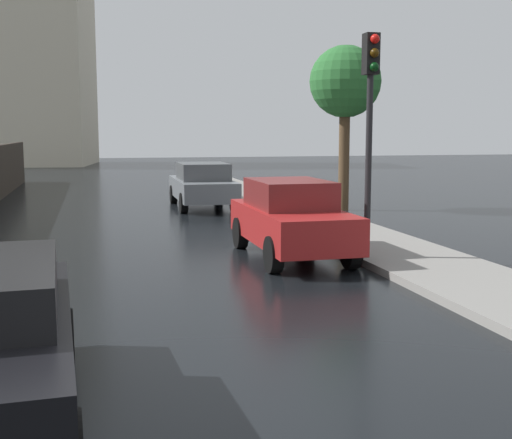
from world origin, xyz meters
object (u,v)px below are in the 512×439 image
at_px(car_red_mid_road, 291,218).
at_px(traffic_light, 370,103).
at_px(car_grey_far_ahead, 202,185).
at_px(street_tree_near, 345,84).

bearing_deg(car_red_mid_road, traffic_light, -39.52).
distance_m(car_grey_far_ahead, street_tree_near, 5.68).
bearing_deg(traffic_light, car_red_mid_road, 140.89).
xyz_separation_m(car_grey_far_ahead, street_tree_near, (4.28, -1.86, 3.24)).
relative_size(car_grey_far_ahead, traffic_light, 1.08).
relative_size(car_red_mid_road, traffic_light, 0.96).
height_order(traffic_light, street_tree_near, street_tree_near).
bearing_deg(traffic_light, street_tree_near, 71.64).
xyz_separation_m(car_red_mid_road, street_tree_near, (3.99, 7.33, 3.20)).
distance_m(traffic_light, street_tree_near, 8.83).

